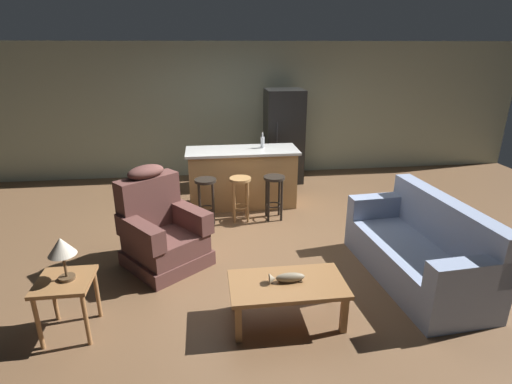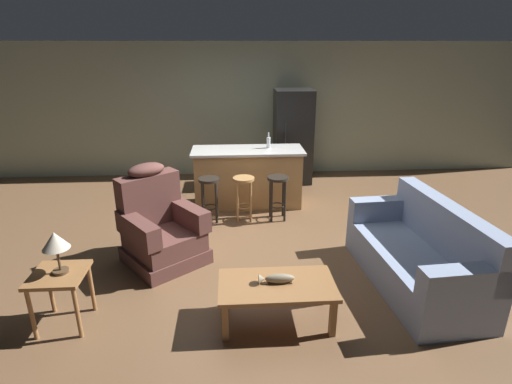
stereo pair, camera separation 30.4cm
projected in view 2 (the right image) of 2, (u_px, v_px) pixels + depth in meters
The scene contains 14 objects.
ground_plane at pixel (253, 241), 5.48m from camera, with size 12.00×12.00×0.00m.
back_wall at pixel (244, 110), 7.96m from camera, with size 12.00×0.05×2.60m.
coffee_table at pixel (277, 289), 3.77m from camera, with size 1.10×0.60×0.42m.
fish_figurine at pixel (276, 279), 3.75m from camera, with size 0.34×0.10×0.10m.
couch at pixel (419, 256), 4.39m from camera, with size 0.97×1.95×0.94m.
recliner_near_lamp at pixel (160, 228), 4.87m from camera, with size 1.18×1.18×1.20m.
end_table at pixel (60, 282), 3.70m from camera, with size 0.48×0.48×0.56m.
table_lamp at pixel (55, 243), 3.56m from camera, with size 0.24×0.24×0.41m.
kitchen_island at pixel (248, 177), 6.58m from camera, with size 1.80×0.70×0.95m.
bar_stool_left at pixel (209, 191), 5.95m from camera, with size 0.32×0.32×0.68m.
bar_stool_middle at pixel (244, 191), 5.99m from camera, with size 0.32×0.32×0.68m.
bar_stool_right at pixel (278, 190), 6.02m from camera, with size 0.32×0.32×0.68m.
refrigerator at pixel (293, 137), 7.62m from camera, with size 0.70×0.69×1.76m.
bottle_tall_green at pixel (268, 142), 6.47m from camera, with size 0.06×0.06×0.25m.
Camera 2 is at (-0.27, -4.90, 2.53)m, focal length 28.00 mm.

